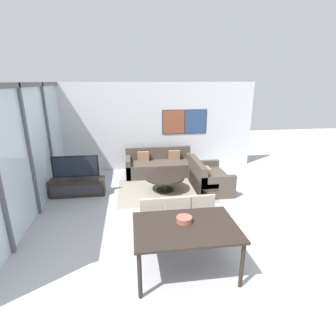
{
  "coord_description": "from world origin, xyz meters",
  "views": [
    {
      "loc": [
        -0.73,
        -2.76,
        2.82
      ],
      "look_at": [
        0.08,
        2.81,
        0.95
      ],
      "focal_mm": 28.0,
      "sensor_mm": 36.0,
      "label": 1
    }
  ],
  "objects_px": {
    "dining_chair_left": "(152,218)",
    "fruit_bowl": "(184,219)",
    "dining_chair_centre": "(177,216)",
    "dining_chair_right": "(200,214)",
    "tv_console": "(78,187)",
    "sofa_side": "(207,179)",
    "dining_table": "(186,230)",
    "sofa_main": "(159,166)",
    "television": "(76,168)",
    "coffee_table": "(165,180)"
  },
  "relations": [
    {
      "from": "dining_chair_centre",
      "to": "sofa_main",
      "type": "bearing_deg",
      "value": 88.38
    },
    {
      "from": "coffee_table",
      "to": "dining_table",
      "type": "distance_m",
      "value": 3.17
    },
    {
      "from": "tv_console",
      "to": "sofa_side",
      "type": "bearing_deg",
      "value": -0.94
    },
    {
      "from": "dining_chair_centre",
      "to": "television",
      "type": "bearing_deg",
      "value": 131.81
    },
    {
      "from": "tv_console",
      "to": "sofa_side",
      "type": "relative_size",
      "value": 0.91
    },
    {
      "from": "tv_console",
      "to": "television",
      "type": "bearing_deg",
      "value": 90.0
    },
    {
      "from": "television",
      "to": "sofa_side",
      "type": "distance_m",
      "value": 3.46
    },
    {
      "from": "dining_chair_right",
      "to": "television",
      "type": "bearing_deg",
      "value": 137.32
    },
    {
      "from": "dining_chair_right",
      "to": "fruit_bowl",
      "type": "bearing_deg",
      "value": -124.03
    },
    {
      "from": "dining_table",
      "to": "television",
      "type": "bearing_deg",
      "value": 124.33
    },
    {
      "from": "tv_console",
      "to": "sofa_main",
      "type": "relative_size",
      "value": 0.65
    },
    {
      "from": "sofa_main",
      "to": "fruit_bowl",
      "type": "height_order",
      "value": "fruit_bowl"
    },
    {
      "from": "fruit_bowl",
      "to": "dining_chair_left",
      "type": "bearing_deg",
      "value": 125.01
    },
    {
      "from": "television",
      "to": "tv_console",
      "type": "bearing_deg",
      "value": -90.0
    },
    {
      "from": "television",
      "to": "dining_table",
      "type": "distance_m",
      "value": 3.83
    },
    {
      "from": "sofa_side",
      "to": "dining_chair_right",
      "type": "distance_m",
      "value": 2.5
    },
    {
      "from": "tv_console",
      "to": "dining_chair_left",
      "type": "height_order",
      "value": "dining_chair_left"
    },
    {
      "from": "dining_chair_right",
      "to": "fruit_bowl",
      "type": "distance_m",
      "value": 0.84
    },
    {
      "from": "television",
      "to": "dining_chair_right",
      "type": "distance_m",
      "value": 3.54
    },
    {
      "from": "sofa_side",
      "to": "dining_chair_right",
      "type": "relative_size",
      "value": 1.55
    },
    {
      "from": "dining_chair_centre",
      "to": "fruit_bowl",
      "type": "bearing_deg",
      "value": -89.9
    },
    {
      "from": "television",
      "to": "coffee_table",
      "type": "relative_size",
      "value": 1.1
    },
    {
      "from": "sofa_main",
      "to": "fruit_bowl",
      "type": "bearing_deg",
      "value": -91.37
    },
    {
      "from": "television",
      "to": "sofa_main",
      "type": "bearing_deg",
      "value": 30.65
    },
    {
      "from": "tv_console",
      "to": "dining_chair_right",
      "type": "relative_size",
      "value": 1.42
    },
    {
      "from": "sofa_main",
      "to": "dining_chair_left",
      "type": "relative_size",
      "value": 2.19
    },
    {
      "from": "dining_chair_centre",
      "to": "dining_chair_right",
      "type": "relative_size",
      "value": 1.0
    },
    {
      "from": "dining_table",
      "to": "dining_chair_left",
      "type": "relative_size",
      "value": 1.63
    },
    {
      "from": "sofa_main",
      "to": "dining_chair_left",
      "type": "distance_m",
      "value": 3.81
    },
    {
      "from": "sofa_main",
      "to": "dining_chair_centre",
      "type": "distance_m",
      "value": 3.77
    },
    {
      "from": "television",
      "to": "fruit_bowl",
      "type": "relative_size",
      "value": 4.61
    },
    {
      "from": "dining_chair_left",
      "to": "fruit_bowl",
      "type": "height_order",
      "value": "dining_chair_left"
    },
    {
      "from": "television",
      "to": "dining_chair_left",
      "type": "distance_m",
      "value": 2.98
    },
    {
      "from": "sofa_main",
      "to": "fruit_bowl",
      "type": "relative_size",
      "value": 8.43
    },
    {
      "from": "television",
      "to": "dining_table",
      "type": "bearing_deg",
      "value": -55.67
    },
    {
      "from": "sofa_side",
      "to": "dining_chair_left",
      "type": "bearing_deg",
      "value": 144.15
    },
    {
      "from": "dining_chair_centre",
      "to": "dining_chair_right",
      "type": "height_order",
      "value": "same"
    },
    {
      "from": "tv_console",
      "to": "television",
      "type": "height_order",
      "value": "television"
    },
    {
      "from": "dining_table",
      "to": "dining_chair_right",
      "type": "distance_m",
      "value": 0.9
    },
    {
      "from": "sofa_main",
      "to": "dining_chair_right",
      "type": "distance_m",
      "value": 3.76
    },
    {
      "from": "tv_console",
      "to": "sofa_side",
      "type": "distance_m",
      "value": 3.43
    },
    {
      "from": "coffee_table",
      "to": "dining_chair_right",
      "type": "bearing_deg",
      "value": -82.01
    },
    {
      "from": "dining_chair_left",
      "to": "dining_chair_centre",
      "type": "height_order",
      "value": "same"
    },
    {
      "from": "dining_table",
      "to": "fruit_bowl",
      "type": "height_order",
      "value": "fruit_bowl"
    },
    {
      "from": "sofa_side",
      "to": "fruit_bowl",
      "type": "xyz_separation_m",
      "value": [
        -1.27,
        -2.99,
        0.55
      ]
    },
    {
      "from": "dining_table",
      "to": "dining_chair_right",
      "type": "xyz_separation_m",
      "value": [
        0.44,
        0.77,
        -0.17
      ]
    },
    {
      "from": "coffee_table",
      "to": "dining_chair_centre",
      "type": "bearing_deg",
      "value": -92.54
    },
    {
      "from": "television",
      "to": "dining_chair_right",
      "type": "xyz_separation_m",
      "value": [
        2.6,
        -2.4,
        -0.22
      ]
    },
    {
      "from": "tv_console",
      "to": "dining_chair_centre",
      "type": "height_order",
      "value": "dining_chair_centre"
    },
    {
      "from": "tv_console",
      "to": "sofa_side",
      "type": "xyz_separation_m",
      "value": [
        3.43,
        -0.06,
        0.05
      ]
    }
  ]
}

